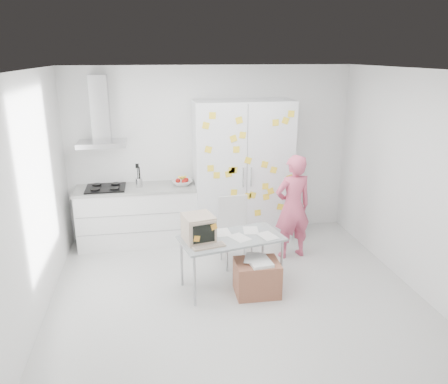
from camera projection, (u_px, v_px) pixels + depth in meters
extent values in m
cube|color=silver|center=(234.00, 291.00, 5.53)|extent=(4.50, 4.00, 0.02)
cube|color=white|center=(211.00, 152.00, 6.99)|extent=(4.50, 0.02, 2.70)
cube|color=white|center=(33.00, 199.00, 4.75)|extent=(0.02, 4.00, 2.70)
cube|color=white|center=(411.00, 180.00, 5.48)|extent=(0.02, 4.00, 2.70)
cube|color=white|center=(236.00, 70.00, 4.70)|extent=(4.50, 4.00, 0.02)
cube|color=white|center=(138.00, 217.00, 6.79)|extent=(1.80, 0.60, 0.88)
cube|color=gray|center=(137.00, 215.00, 6.46)|extent=(1.76, 0.01, 0.01)
cube|color=gray|center=(138.00, 232.00, 6.55)|extent=(1.76, 0.01, 0.01)
cube|color=#9E9E99|center=(136.00, 188.00, 6.65)|extent=(1.84, 0.63, 0.04)
cube|color=black|center=(106.00, 188.00, 6.57)|extent=(0.58, 0.50, 0.03)
cylinder|color=black|center=(95.00, 189.00, 6.43)|extent=(0.14, 0.14, 0.02)
cylinder|color=black|center=(115.00, 188.00, 6.47)|extent=(0.14, 0.14, 0.02)
cylinder|color=black|center=(97.00, 185.00, 6.65)|extent=(0.14, 0.14, 0.02)
cylinder|color=black|center=(116.00, 184.00, 6.70)|extent=(0.14, 0.14, 0.02)
cylinder|color=silver|center=(139.00, 183.00, 6.63)|extent=(0.10, 0.10, 0.14)
cylinder|color=black|center=(138.00, 176.00, 6.61)|extent=(0.01, 0.01, 0.30)
cylinder|color=black|center=(140.00, 176.00, 6.59)|extent=(0.01, 0.01, 0.30)
cylinder|color=black|center=(139.00, 176.00, 6.62)|extent=(0.01, 0.01, 0.30)
cube|color=black|center=(137.00, 166.00, 6.56)|extent=(0.05, 0.01, 0.07)
imported|color=white|center=(182.00, 182.00, 6.75)|extent=(0.31, 0.31, 0.08)
sphere|color=#B2140F|center=(178.00, 181.00, 6.75)|extent=(0.08, 0.08, 0.08)
sphere|color=#B2140F|center=(184.00, 182.00, 6.70)|extent=(0.08, 0.08, 0.08)
sphere|color=#B2140F|center=(186.00, 180.00, 6.79)|extent=(0.08, 0.08, 0.08)
cylinder|color=yellow|center=(180.00, 178.00, 6.74)|extent=(0.09, 0.17, 0.10)
cylinder|color=yellow|center=(182.00, 178.00, 6.75)|extent=(0.04, 0.17, 0.10)
cylinder|color=yellow|center=(184.00, 178.00, 6.75)|extent=(0.08, 0.17, 0.10)
cube|color=silver|center=(102.00, 144.00, 6.41)|extent=(0.70, 0.48, 0.07)
cube|color=silver|center=(100.00, 108.00, 6.37)|extent=(0.26, 0.24, 0.95)
cube|color=silver|center=(242.00, 171.00, 6.83)|extent=(1.50, 0.65, 2.20)
cube|color=slate|center=(247.00, 177.00, 6.53)|extent=(0.01, 0.01, 2.16)
cube|color=silver|center=(243.00, 177.00, 6.51)|extent=(0.02, 0.02, 0.30)
cube|color=silver|center=(251.00, 177.00, 6.53)|extent=(0.02, 0.02, 0.30)
cube|color=yellow|center=(276.00, 123.00, 6.35)|extent=(0.10, 0.00, 0.10)
cube|color=yellow|center=(285.00, 121.00, 6.36)|extent=(0.12, 0.00, 0.12)
cube|color=yellow|center=(290.00, 178.00, 6.65)|extent=(0.12, 0.00, 0.12)
cube|color=yellow|center=(232.00, 170.00, 6.45)|extent=(0.10, 0.00, 0.10)
cube|color=yellow|center=(248.00, 160.00, 6.45)|extent=(0.12, 0.00, 0.12)
cube|color=yellow|center=(271.00, 191.00, 6.66)|extent=(0.12, 0.00, 0.12)
cube|color=yellow|center=(234.00, 192.00, 6.56)|extent=(0.10, 0.00, 0.10)
cube|color=yellow|center=(239.00, 120.00, 6.24)|extent=(0.12, 0.00, 0.12)
cube|color=yellow|center=(253.00, 195.00, 6.63)|extent=(0.12, 0.00, 0.12)
cube|color=yellow|center=(274.00, 170.00, 6.56)|extent=(0.12, 0.00, 0.12)
cube|color=yellow|center=(265.00, 186.00, 6.62)|extent=(0.10, 0.00, 0.10)
cube|color=yellow|center=(233.00, 139.00, 6.31)|extent=(0.12, 0.00, 0.12)
cube|color=yellow|center=(217.00, 175.00, 6.43)|extent=(0.10, 0.00, 0.10)
cube|color=yellow|center=(211.00, 168.00, 6.39)|extent=(0.10, 0.00, 0.10)
cube|color=yellow|center=(206.00, 126.00, 6.19)|extent=(0.11, 0.00, 0.11)
cube|color=yellow|center=(242.00, 209.00, 6.67)|extent=(0.10, 0.00, 0.10)
cube|color=yellow|center=(234.00, 170.00, 6.46)|extent=(0.11, 0.00, 0.11)
cube|color=yellow|center=(280.00, 207.00, 6.77)|extent=(0.11, 0.00, 0.11)
cube|color=yellow|center=(291.00, 114.00, 6.35)|extent=(0.10, 0.00, 0.10)
cube|color=yellow|center=(236.00, 150.00, 6.37)|extent=(0.10, 0.00, 0.10)
cube|color=yellow|center=(229.00, 174.00, 6.46)|extent=(0.11, 0.00, 0.11)
cube|color=yellow|center=(258.00, 213.00, 6.73)|extent=(0.10, 0.00, 0.10)
cube|color=yellow|center=(212.00, 116.00, 6.16)|extent=(0.10, 0.00, 0.10)
cube|color=yellow|center=(208.00, 150.00, 6.30)|extent=(0.12, 0.00, 0.12)
cube|color=yellow|center=(266.00, 197.00, 6.67)|extent=(0.11, 0.00, 0.11)
cube|color=yellow|center=(243.00, 135.00, 6.32)|extent=(0.11, 0.00, 0.11)
cube|color=yellow|center=(265.00, 165.00, 6.51)|extent=(0.11, 0.00, 0.11)
cube|color=yellow|center=(248.00, 196.00, 6.62)|extent=(0.11, 0.00, 0.11)
imported|color=#D1516F|center=(293.00, 207.00, 6.24)|extent=(0.62, 0.46, 1.53)
cube|color=gray|center=(231.00, 238.00, 5.43)|extent=(1.37, 0.89, 0.03)
cylinder|color=#9D9EA1|center=(195.00, 281.00, 5.10)|extent=(0.04, 0.04, 0.65)
cylinder|color=#9D9EA1|center=(282.00, 264.00, 5.51)|extent=(0.04, 0.04, 0.65)
cylinder|color=#9D9EA1|center=(182.00, 262.00, 5.56)|extent=(0.04, 0.04, 0.65)
cylinder|color=#9D9EA1|center=(263.00, 248.00, 5.97)|extent=(0.04, 0.04, 0.65)
cube|color=tan|center=(198.00, 228.00, 5.30)|extent=(0.41, 0.43, 0.33)
cube|color=tan|center=(204.00, 234.00, 5.13)|extent=(0.32, 0.08, 0.29)
cube|color=black|center=(204.00, 234.00, 5.12)|extent=(0.27, 0.06, 0.23)
cube|color=orange|center=(197.00, 239.00, 5.10)|extent=(0.08, 0.02, 0.08)
cube|color=orange|center=(214.00, 227.00, 5.14)|extent=(0.08, 0.02, 0.09)
cube|color=tan|center=(209.00, 246.00, 5.15)|extent=(0.42, 0.22, 0.02)
cube|color=gray|center=(209.00, 245.00, 5.15)|extent=(0.37, 0.17, 0.01)
cube|color=silver|center=(240.00, 238.00, 5.42)|extent=(0.29, 0.32, 0.00)
cube|color=silver|center=(251.00, 230.00, 5.63)|extent=(0.22, 0.29, 0.00)
cube|color=silver|center=(268.00, 236.00, 5.46)|extent=(0.26, 0.31, 0.00)
cube|color=silver|center=(223.00, 232.00, 5.57)|extent=(0.21, 0.28, 0.00)
cube|color=silver|center=(236.00, 234.00, 6.08)|extent=(0.46, 0.46, 0.04)
cube|color=silver|center=(233.00, 212.00, 6.18)|extent=(0.41, 0.06, 0.48)
cylinder|color=silver|center=(227.00, 256.00, 5.95)|extent=(0.03, 0.03, 0.44)
cylinder|color=silver|center=(252.00, 254.00, 6.03)|extent=(0.03, 0.03, 0.44)
cylinder|color=silver|center=(221.00, 246.00, 6.28)|extent=(0.03, 0.03, 0.44)
cylinder|color=silver|center=(245.00, 243.00, 6.35)|extent=(0.03, 0.03, 0.44)
cube|color=#93583F|center=(257.00, 278.00, 5.40)|extent=(0.55, 0.44, 0.43)
cube|color=silver|center=(259.00, 261.00, 5.31)|extent=(0.29, 0.37, 0.04)
cube|color=silver|center=(254.00, 258.00, 5.36)|extent=(0.31, 0.37, 0.00)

